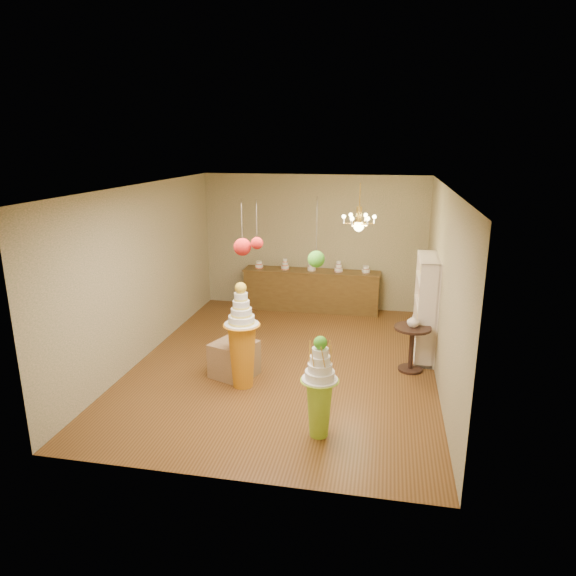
% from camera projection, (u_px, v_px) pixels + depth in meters
% --- Properties ---
extents(floor, '(6.50, 6.50, 0.00)m').
position_uv_depth(floor, '(286.00, 363.00, 8.86)').
color(floor, brown).
rests_on(floor, ground).
extents(ceiling, '(6.50, 6.50, 0.00)m').
position_uv_depth(ceiling, '(285.00, 187.00, 8.03)').
color(ceiling, silver).
rests_on(ceiling, ground).
extents(wall_back, '(5.00, 0.04, 3.00)m').
position_uv_depth(wall_back, '(314.00, 242.00, 11.51)').
color(wall_back, tan).
rests_on(wall_back, ground).
extents(wall_front, '(5.00, 0.04, 3.00)m').
position_uv_depth(wall_front, '(225.00, 357.00, 5.38)').
color(wall_front, tan).
rests_on(wall_front, ground).
extents(wall_left, '(0.04, 6.50, 3.00)m').
position_uv_depth(wall_left, '(144.00, 272.00, 8.90)').
color(wall_left, tan).
rests_on(wall_left, ground).
extents(wall_right, '(0.04, 6.50, 3.00)m').
position_uv_depth(wall_right, '(443.00, 287.00, 7.99)').
color(wall_right, tan).
rests_on(wall_right, ground).
extents(pedestal_green, '(0.59, 0.59, 1.37)m').
position_uv_depth(pedestal_green, '(319.00, 394.00, 6.52)').
color(pedestal_green, '#97C62B').
rests_on(pedestal_green, floor).
extents(pedestal_orange, '(0.68, 0.68, 1.68)m').
position_uv_depth(pedestal_orange, '(242.00, 346.00, 7.85)').
color(pedestal_orange, orange).
rests_on(pedestal_orange, floor).
extents(burlap_riser, '(0.81, 0.81, 0.57)m').
position_uv_depth(burlap_riser, '(234.00, 359.00, 8.30)').
color(burlap_riser, '#9A7754').
rests_on(burlap_riser, floor).
extents(sideboard, '(3.04, 0.54, 1.16)m').
position_uv_depth(sideboard, '(311.00, 290.00, 11.53)').
color(sideboard, brown).
rests_on(sideboard, floor).
extents(shelving_unit, '(0.33, 1.20, 1.80)m').
position_uv_depth(shelving_unit, '(426.00, 307.00, 8.94)').
color(shelving_unit, silver).
rests_on(shelving_unit, floor).
extents(round_table, '(0.61, 0.61, 0.77)m').
position_uv_depth(round_table, '(412.00, 342.00, 8.43)').
color(round_table, black).
rests_on(round_table, floor).
extents(vase, '(0.23, 0.23, 0.21)m').
position_uv_depth(vase, '(413.00, 321.00, 8.33)').
color(vase, silver).
rests_on(vase, round_table).
extents(pom_red_left, '(0.22, 0.22, 0.72)m').
position_uv_depth(pom_red_left, '(242.00, 247.00, 6.48)').
color(pom_red_left, '#433D30').
rests_on(pom_red_left, ceiling).
extents(pom_green_mid, '(0.23, 0.23, 0.96)m').
position_uv_depth(pom_green_mid, '(316.00, 259.00, 6.89)').
color(pom_green_mid, '#433D30').
rests_on(pom_green_mid, ceiling).
extents(pom_red_right, '(0.15, 0.15, 0.63)m').
position_uv_depth(pom_red_right, '(257.00, 243.00, 6.42)').
color(pom_red_right, '#433D30').
rests_on(pom_red_right, ceiling).
extents(chandelier, '(0.68, 0.68, 0.85)m').
position_uv_depth(chandelier, '(359.00, 223.00, 8.96)').
color(chandelier, gold).
rests_on(chandelier, ceiling).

